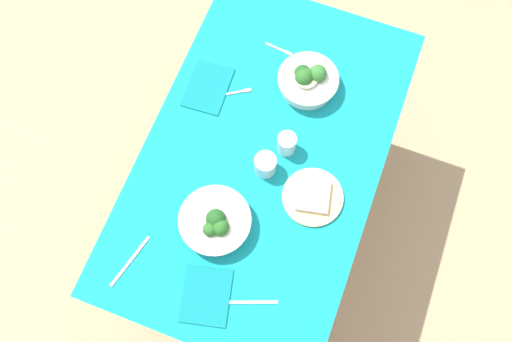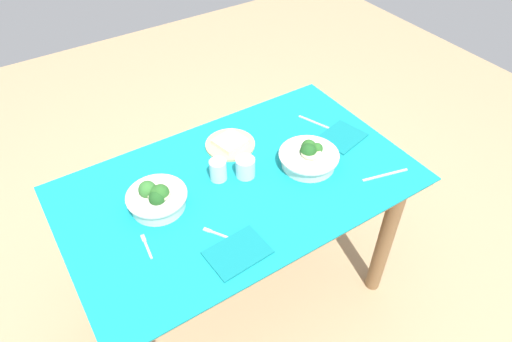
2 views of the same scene
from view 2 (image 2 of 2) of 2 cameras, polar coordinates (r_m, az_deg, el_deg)
ground_plane at (r=2.37m, az=-1.60°, el=-14.97°), size 6.00×6.00×0.00m
dining_table at (r=1.86m, az=-1.97°, el=-4.47°), size 1.34×0.81×0.77m
broccoli_bowl_far at (r=1.68m, az=-12.24°, el=-3.34°), size 0.22×0.22×0.11m
broccoli_bowl_near at (r=1.83m, az=6.60°, el=1.72°), size 0.24×0.24×0.10m
bread_side_plate at (r=1.92m, az=-3.24°, el=3.42°), size 0.21×0.21×0.03m
water_glass_center at (r=1.76m, az=-4.74°, el=0.13°), size 0.07×0.07×0.09m
water_glass_side at (r=1.77m, az=-1.33°, el=0.45°), size 0.08×0.08×0.08m
fork_by_far_bowl at (r=1.60m, az=-13.50°, el=-9.00°), size 0.02×0.11×0.00m
fork_by_near_bowl at (r=1.59m, az=-4.95°, el=-7.76°), size 0.07×0.10×0.00m
table_knife_left at (r=1.86m, az=15.80°, el=-0.47°), size 0.19×0.06×0.00m
table_knife_right at (r=2.06m, az=7.82°, el=5.82°), size 0.08×0.20×0.00m
napkin_folded_upper at (r=1.54m, az=-2.30°, el=-10.09°), size 0.21×0.16×0.01m
napkin_folded_lower at (r=2.00m, az=10.66°, el=4.19°), size 0.21×0.19×0.01m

